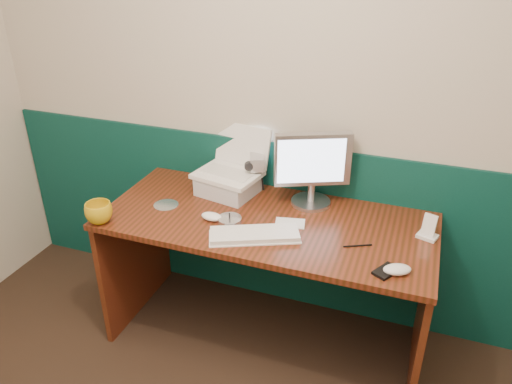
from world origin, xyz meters
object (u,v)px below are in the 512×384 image
at_px(monitor, 312,170).
at_px(mug, 99,213).
at_px(laptop, 227,153).
at_px(keyboard, 255,235).
at_px(desk, 266,281).
at_px(camcorder, 257,173).

height_order(monitor, mug, monitor).
distance_m(laptop, keyboard, 0.51).
bearing_deg(desk, keyboard, -89.39).
relative_size(monitor, keyboard, 0.93).
height_order(laptop, keyboard, laptop).
xyz_separation_m(laptop, mug, (-0.46, -0.49, -0.18)).
bearing_deg(laptop, keyboard, -40.97).
distance_m(desk, keyboard, 0.42).
height_order(desk, monitor, monitor).
relative_size(monitor, camcorder, 1.75).
xyz_separation_m(keyboard, mug, (-0.74, -0.12, 0.04)).
xyz_separation_m(desk, keyboard, (0.00, -0.17, 0.39)).
bearing_deg(desk, laptop, 146.18).
relative_size(laptop, camcorder, 1.51).
bearing_deg(desk, mug, -158.06).
bearing_deg(mug, desk, 21.94).
relative_size(desk, monitor, 4.27).
height_order(mug, camcorder, camcorder).
bearing_deg(laptop, monitor, 16.00).
xyz_separation_m(mug, camcorder, (0.60, 0.56, 0.06)).
distance_m(laptop, mug, 0.69).
height_order(keyboard, mug, mug).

